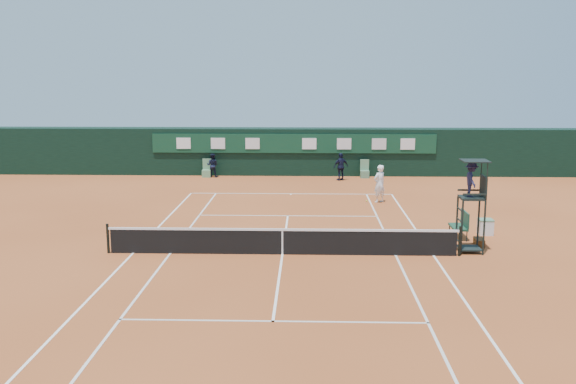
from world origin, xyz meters
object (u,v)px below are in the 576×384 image
(player, at_px, (379,184))
(cooler, at_px, (485,227))
(tennis_net, at_px, (282,241))
(player_bench, at_px, (461,223))
(umpire_chair, at_px, (472,187))

(player, bearing_deg, cooler, 82.89)
(tennis_net, xyz_separation_m, player_bench, (7.05, 2.59, 0.09))
(umpire_chair, relative_size, player_bench, 2.85)
(player_bench, bearing_deg, cooler, 27.91)
(player_bench, xyz_separation_m, cooler, (1.14, 0.60, -0.27))
(tennis_net, xyz_separation_m, cooler, (8.19, 3.20, -0.18))
(umpire_chair, distance_m, player_bench, 2.77)
(cooler, distance_m, player, 7.49)
(tennis_net, distance_m, umpire_chair, 7.17)
(umpire_chair, xyz_separation_m, player, (-2.31, 9.16, -1.50))
(cooler, relative_size, player, 0.33)
(tennis_net, bearing_deg, umpire_chair, 4.62)
(tennis_net, height_order, umpire_chair, umpire_chair)
(tennis_net, height_order, player, player)
(umpire_chair, relative_size, cooler, 5.30)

